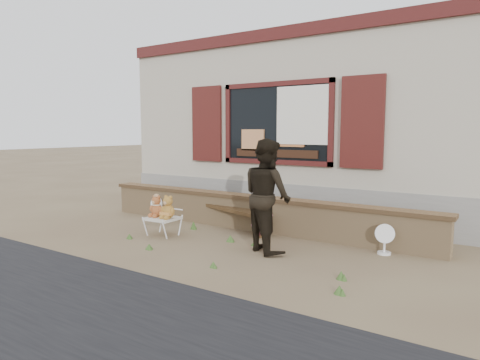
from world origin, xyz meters
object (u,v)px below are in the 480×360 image
Objects in this scene: folding_chair at (163,219)px; child at (261,215)px; adult at (267,195)px; teddy_bear_right at (168,207)px; bench at (236,214)px; teddy_bear_left at (157,206)px.

child is (1.94, 0.23, 0.26)m from folding_chair.
folding_chair is at bearing 35.02° from adult.
child is (1.80, 0.22, 0.01)m from teddy_bear_right.
folding_chair is at bearing 5.48° from child.
bench is 4.06× the size of teddy_bear_right.
folding_chair is 0.31× the size of adult.
adult reaches higher than bench.
child is at bearing 5.40° from teddy_bear_right.
teddy_bear_left is at bearing 34.83° from adult.
child is (2.08, 0.23, 0.02)m from teddy_bear_left.
teddy_bear_right reaches higher than folding_chair.
bench is at bearing -6.85° from adult.
bench is 1.50m from teddy_bear_left.
adult is at bearing -19.98° from bench.
child reaches higher than folding_chair.
child is 0.36m from adult.
folding_chair is 1.39× the size of teddy_bear_left.
child is at bearing 5.01° from folding_chair.
bench is 4.26× the size of teddy_bear_left.
teddy_bear_right is (0.14, 0.00, 0.24)m from folding_chair.
child is at bearing 7.72° from adult.
adult is (2.22, 0.18, 0.35)m from teddy_bear_left.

